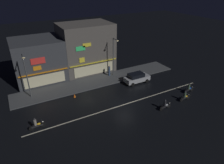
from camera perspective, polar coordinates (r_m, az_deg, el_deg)
ground_plane at (r=27.73m, az=3.75°, el=-6.45°), size 140.00×140.00×0.00m
lane_divider_stripe at (r=27.73m, az=3.75°, el=-6.44°), size 26.91×0.16×0.01m
sidewalk_far at (r=33.90m, az=-3.58°, el=0.43°), size 28.33×4.36×0.14m
storefront_left_block at (r=35.71m, az=-20.45°, el=6.06°), size 7.89×7.63×6.91m
storefront_center_block at (r=36.96m, az=-7.47°, el=9.77°), size 9.14×6.73×8.73m
streetlamp_west at (r=29.54m, az=-23.51°, el=2.48°), size 0.44×1.64×6.66m
streetlamp_mid at (r=34.10m, az=0.54°, el=8.10°), size 0.44×1.64×6.74m
pedestrian_on_sidewalk at (r=35.12m, az=-0.82°, el=3.22°), size 0.37×0.37×1.92m
parked_car_near_kerb at (r=33.27m, az=7.13°, el=1.25°), size 4.30×1.98×1.67m
motorcycle_lead at (r=27.28m, az=15.08°, el=-6.50°), size 1.90×0.60×1.52m
motorcycle_following at (r=32.42m, az=21.30°, el=-1.77°), size 1.90×0.60×1.52m
motorcycle_opposite_lane at (r=30.03m, az=20.30°, el=-3.98°), size 1.90×0.60×1.52m
motorcycle_trailing_far at (r=24.80m, az=-20.94°, el=-11.35°), size 1.90×0.60×1.52m
traffic_cone at (r=29.64m, az=-10.76°, el=-3.86°), size 0.36×0.36×0.55m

